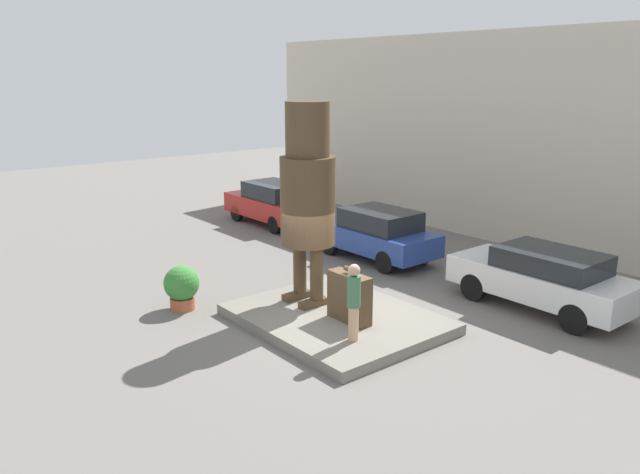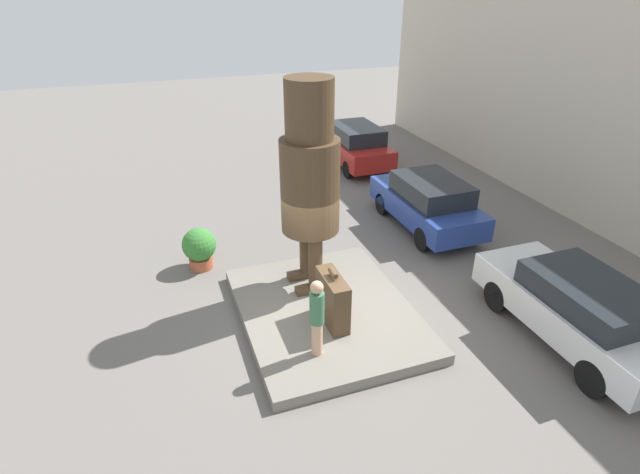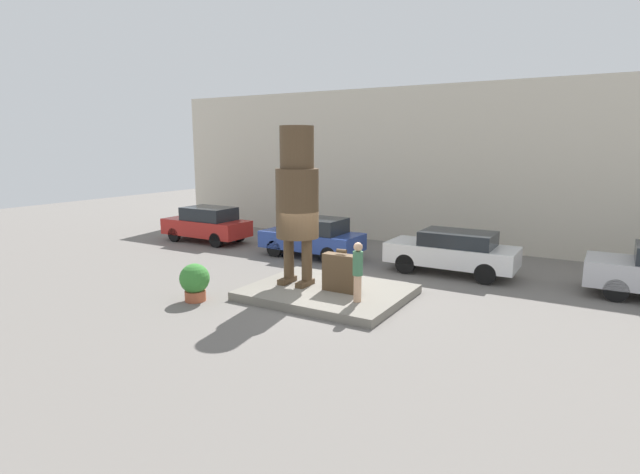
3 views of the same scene
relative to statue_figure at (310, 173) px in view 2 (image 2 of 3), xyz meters
The scene contains 9 objects.
ground_plane 3.21m from the statue_figure, ahead, with size 60.00×60.00×0.00m, color slate.
pedestal 3.09m from the statue_figure, ahead, with size 4.58×3.64×0.25m.
statue_figure is the anchor object (origin of this frame).
giant_suitcase 2.71m from the statue_figure, ahead, with size 1.10×0.38×1.26m.
tourist 3.11m from the statue_figure, 16.01° to the right, with size 0.28×0.28×1.65m.
parked_car_red 9.42m from the statue_figure, 150.49° to the left, with size 4.15×1.73×1.63m.
parked_car_blue 5.31m from the statue_figure, 116.04° to the left, with size 4.07×1.78×1.59m.
parked_car_white 6.12m from the statue_figure, 52.29° to the left, with size 4.41×1.77×1.52m.
planter_pot 3.94m from the statue_figure, 131.29° to the right, with size 0.86×0.86×1.10m.
Camera 2 is at (8.43, -3.15, 6.77)m, focal length 28.00 mm.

